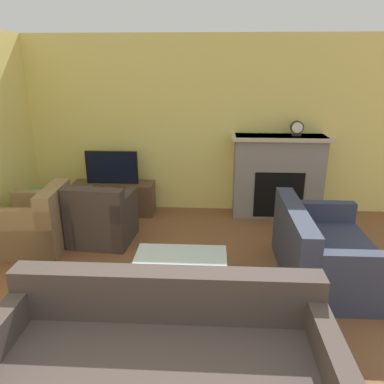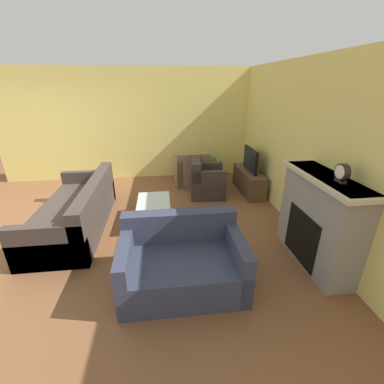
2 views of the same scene
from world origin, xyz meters
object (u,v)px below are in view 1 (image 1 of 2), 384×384
armchair_accent (102,220)px  mantel_clock (297,128)px  coffee_table (181,261)px  couch_loveseat (323,254)px  armchair_by_window (38,226)px  tv (112,167)px  couch_sectional (162,364)px  potted_plant (36,205)px

armchair_accent → mantel_clock: bearing=-152.7°
coffee_table → armchair_accent: bearing=135.6°
couch_loveseat → coffee_table: 1.59m
armchair_by_window → coffee_table: (1.92, -0.90, 0.06)m
armchair_accent → coffee_table: armchair_accent is taller
tv → couch_sectional: (1.22, -3.44, -0.47)m
coffee_table → couch_sectional: bearing=-91.1°
couch_sectional → armchair_by_window: (-1.89, 2.21, 0.02)m
couch_sectional → coffee_table: (0.03, 1.30, 0.08)m
potted_plant → couch_loveseat: bearing=-15.4°
armchair_accent → coffee_table: (1.14, -1.12, 0.06)m
couch_sectional → armchair_by_window: size_ratio=2.78×
armchair_by_window → mantel_clock: 3.86m
couch_sectional → armchair_by_window: same height
tv → couch_loveseat: 3.33m
couch_loveseat → coffee_table: bearing=103.3°
tv → potted_plant: 1.23m
armchair_accent → mantel_clock: size_ratio=3.73×
tv → mantel_clock: bearing=1.5°
couch_loveseat → armchair_accent: (-2.69, 0.75, 0.02)m
tv → coffee_table: (1.24, -2.14, -0.39)m
couch_sectional → couch_loveseat: same height
couch_loveseat → couch_sectional: bearing=136.8°
armchair_by_window → couch_sectional: bearing=37.7°
couch_loveseat → potted_plant: size_ratio=2.21×
tv → mantel_clock: 2.86m
tv → armchair_accent: tv is taller
armchair_accent → armchair_by_window: bearing=20.7°
couch_loveseat → potted_plant: couch_loveseat is taller
couch_sectional → couch_loveseat: (1.57, 1.67, 0.00)m
tv → armchair_accent: bearing=-84.5°
couch_loveseat → coffee_table: couch_loveseat is taller
armchair_accent → couch_loveseat: bearing=169.6°
tv → potted_plant: (-0.90, -0.75, -0.36)m
couch_sectional → potted_plant: size_ratio=3.58×
armchair_accent → potted_plant: size_ratio=1.26×
couch_loveseat → armchair_by_window: same height
armchair_by_window → coffee_table: armchair_by_window is taller
coffee_table → potted_plant: (-2.14, 1.38, 0.03)m
tv → armchair_by_window: (-0.68, -1.23, -0.45)m
mantel_clock → armchair_accent: bearing=-157.9°
tv → armchair_by_window: 1.48m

